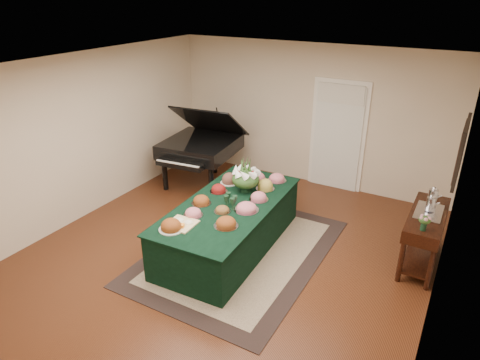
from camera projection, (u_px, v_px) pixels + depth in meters
The scene contains 14 objects.
ground at pixel (230, 251), 6.38m from camera, with size 6.00×6.00×0.00m, color black.
area_rug at pixel (240, 251), 6.36m from camera, with size 2.30×3.22×0.01m.
kitchen_doorway at pixel (338, 137), 8.04m from camera, with size 1.05×0.07×2.10m.
buffet_table at pixel (229, 225), 6.35m from camera, with size 1.35×2.68×0.73m.
food_platters at pixel (233, 196), 6.32m from camera, with size 1.00×2.38×0.13m.
cutting_board at pixel (182, 222), 5.65m from camera, with size 0.38×0.38×0.10m.
green_goblets at pixel (230, 201), 6.08m from camera, with size 0.22×0.20×0.18m.
floral_centerpiece at pixel (246, 176), 6.48m from camera, with size 0.44×0.44×0.44m.
grand_piano at pixel (200, 146), 8.27m from camera, with size 1.50×1.67×1.61m.
wicker_basket at pixel (217, 194), 7.87m from camera, with size 0.39×0.39×0.25m, color #AB7845.
mahogany_sideboard at pixel (426, 225), 5.84m from camera, with size 0.45×1.31×0.81m.
tea_service at pixel (431, 202), 5.82m from camera, with size 0.34×0.58×0.30m.
pink_bouquet at pixel (425, 220), 5.31m from camera, with size 0.17×0.17×0.21m.
wall_painting at pixel (461, 151), 5.28m from camera, with size 0.05×0.95×0.75m.
Camera 1 is at (2.78, -4.60, 3.60)m, focal length 32.00 mm.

